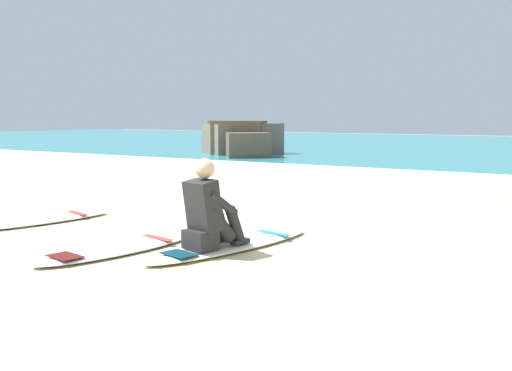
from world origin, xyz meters
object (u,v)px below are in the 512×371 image
object	(u,v)px
surfer_seated	(209,213)
surfboard_spare_near	(118,249)
surfboard_spare_far	(37,221)
surfboard_main	(233,245)

from	to	relation	value
surfer_seated	surfboard_spare_near	bearing A→B (deg)	-152.45
surfboard_spare_far	surfboard_spare_near	bearing A→B (deg)	-16.37
surfer_seated	surfboard_spare_near	size ratio (longest dim) A/B	0.47
surfboard_main	surfboard_spare_far	bearing A→B (deg)	-176.81
surfboard_main	surfboard_spare_far	size ratio (longest dim) A/B	1.11
surfboard_spare_near	surfboard_spare_far	distance (m)	2.25
surfboard_main	surfer_seated	bearing A→B (deg)	-101.61
surfer_seated	surfboard_spare_near	world-z (taller)	surfer_seated
surfboard_main	surfboard_spare_far	world-z (taller)	same
surfboard_main	surfboard_spare_far	xyz separation A→B (m)	(-3.11, -0.17, 0.00)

